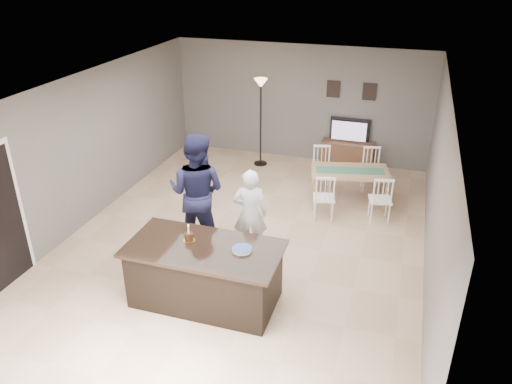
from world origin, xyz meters
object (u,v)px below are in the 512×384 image
(television, at_px, (349,130))
(plate_stack, at_px, (242,249))
(man, at_px, (197,192))
(tv_console, at_px, (347,154))
(dining_table, at_px, (349,176))
(floor_lamp, at_px, (261,99))
(birthday_cake, at_px, (189,237))
(woman, at_px, (250,214))
(kitchen_island, at_px, (205,274))

(television, xyz_separation_m, plate_stack, (-0.67, -5.57, 0.06))
(man, bearing_deg, tv_console, -114.49)
(television, distance_m, man, 4.69)
(dining_table, xyz_separation_m, floor_lamp, (-2.25, 1.40, 0.99))
(tv_console, xyz_separation_m, television, (0.00, 0.07, 0.56))
(television, height_order, plate_stack, television)
(birthday_cake, bearing_deg, tv_console, 75.03)
(man, relative_size, birthday_cake, 7.94)
(woman, xyz_separation_m, plate_stack, (0.31, -1.28, 0.16))
(kitchen_island, relative_size, television, 2.35)
(man, xyz_separation_m, dining_table, (2.19, 2.36, -0.43))
(television, distance_m, plate_stack, 5.61)
(woman, xyz_separation_m, floor_lamp, (-0.98, 3.75, 0.81))
(woman, height_order, floor_lamp, floor_lamp)
(floor_lamp, bearing_deg, man, -88.97)
(plate_stack, bearing_deg, kitchen_island, -172.30)
(television, bearing_deg, tv_console, 90.00)
(dining_table, bearing_deg, floor_lamp, 135.12)
(man, height_order, birthday_cake, man)
(tv_console, bearing_deg, birthday_cake, -104.97)
(man, xyz_separation_m, birthday_cake, (0.42, -1.25, -0.05))
(woman, distance_m, birthday_cake, 1.36)
(dining_table, bearing_deg, kitchen_island, -125.14)
(birthday_cake, bearing_deg, woman, 68.59)
(kitchen_island, height_order, floor_lamp, floor_lamp)
(woman, bearing_deg, television, -116.32)
(tv_console, height_order, plate_stack, plate_stack)
(television, relative_size, plate_stack, 3.32)
(tv_console, distance_m, plate_stack, 5.57)
(man, bearing_deg, plate_stack, 133.30)
(dining_table, distance_m, floor_lamp, 2.83)
(kitchen_island, distance_m, man, 1.61)
(man, distance_m, birthday_cake, 1.32)
(man, bearing_deg, kitchen_island, 116.57)
(television, bearing_deg, woman, 77.23)
(television, relative_size, man, 0.45)
(television, bearing_deg, floor_lamp, 15.38)
(television, relative_size, woman, 0.60)
(woman, distance_m, plate_stack, 1.32)
(kitchen_island, distance_m, birthday_cake, 0.58)
(tv_console, distance_m, man, 4.68)
(man, xyz_separation_m, plate_stack, (1.22, -1.28, -0.09))
(birthday_cake, relative_size, plate_stack, 0.93)
(kitchen_island, height_order, birthday_cake, birthday_cake)
(birthday_cake, relative_size, dining_table, 0.13)
(television, relative_size, dining_table, 0.46)
(dining_table, height_order, floor_lamp, floor_lamp)
(birthday_cake, relative_size, floor_lamp, 0.13)
(tv_console, relative_size, floor_lamp, 0.59)
(kitchen_island, bearing_deg, man, 116.97)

